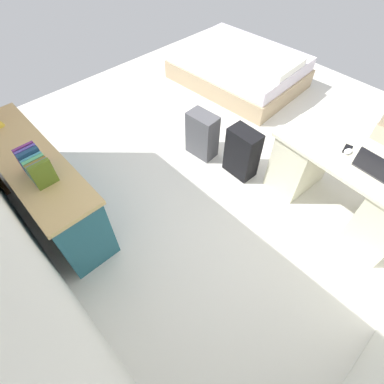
# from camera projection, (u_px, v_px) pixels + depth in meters

# --- Properties ---
(ground_plane) EXTENTS (5.75, 5.75, 0.00)m
(ground_plane) POSITION_uv_depth(u_px,v_px,m) (229.00, 156.00, 3.77)
(ground_plane) COLOR silver
(desk) EXTENTS (1.48, 0.75, 0.75)m
(desk) POSITION_uv_depth(u_px,v_px,m) (342.00, 183.00, 2.96)
(desk) COLOR beige
(desk) RESTS_ON ground_plane
(credenza) EXTENTS (1.80, 0.48, 0.79)m
(credenza) POSITION_uv_depth(u_px,v_px,m) (44.00, 186.00, 2.92)
(credenza) COLOR #235B6B
(credenza) RESTS_ON ground_plane
(bed) EXTENTS (1.98, 1.51, 0.58)m
(bed) POSITION_uv_depth(u_px,v_px,m) (239.00, 68.00, 4.68)
(bed) COLOR tan
(bed) RESTS_ON ground_plane
(suitcase_black) EXTENTS (0.36, 0.23, 0.60)m
(suitcase_black) POSITION_uv_depth(u_px,v_px,m) (242.00, 153.00, 3.37)
(suitcase_black) COLOR black
(suitcase_black) RESTS_ON ground_plane
(suitcase_spare_grey) EXTENTS (0.38, 0.25, 0.57)m
(suitcase_spare_grey) POSITION_uv_depth(u_px,v_px,m) (202.00, 135.00, 3.59)
(suitcase_spare_grey) COLOR #4C4C51
(suitcase_spare_grey) RESTS_ON ground_plane
(laptop) EXTENTS (0.32, 0.24, 0.21)m
(laptop) POSITION_uv_depth(u_px,v_px,m) (374.00, 167.00, 2.54)
(laptop) COLOR #333338
(laptop) RESTS_ON desk
(computer_mouse) EXTENTS (0.07, 0.10, 0.03)m
(computer_mouse) POSITION_uv_depth(u_px,v_px,m) (348.00, 151.00, 2.71)
(computer_mouse) COLOR white
(computer_mouse) RESTS_ON desk
(cell_phone_by_mouse) EXTENTS (0.09, 0.15, 0.01)m
(cell_phone_by_mouse) POSITION_uv_depth(u_px,v_px,m) (347.00, 149.00, 2.74)
(cell_phone_by_mouse) COLOR black
(cell_phone_by_mouse) RESTS_ON desk
(book_row) EXTENTS (0.31, 0.17, 0.24)m
(book_row) POSITION_uv_depth(u_px,v_px,m) (37.00, 166.00, 2.39)
(book_row) COLOR #526A1E
(book_row) RESTS_ON credenza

